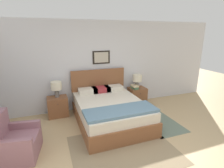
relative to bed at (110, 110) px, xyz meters
The scene contains 13 objects.
ground_plane 1.57m from the bed, 87.78° to the right, with size 16.00×16.00×0.00m, color tan.
wall_back 1.49m from the bed, 86.97° to the left, with size 7.97×0.09×2.60m.
area_rug_main 1.23m from the bed, 96.83° to the right, with size 2.02×1.65×0.01m.
area_rug_bedside 1.29m from the bed, 16.49° to the right, with size 0.84×1.59×0.01m.
bed is the anchor object (origin of this frame).
armchair 2.19m from the bed, 162.86° to the right, with size 0.81×0.86×0.85m.
nightstand_near_window 1.50m from the bed, 145.88° to the left, with size 0.54×0.44×0.55m.
nightstand_by_door 1.50m from the bed, 34.12° to the left, with size 0.54×0.44×0.55m.
table_lamp_near_window 1.59m from the bed, 144.74° to the left, with size 0.28×0.28×0.43m.
table_lamp_by_door 1.60m from the bed, 35.07° to the left, with size 0.28×0.28×0.43m.
book_thick_bottom 1.39m from the bed, 35.51° to the left, with size 0.17×0.27×0.04m.
book_hardcover_middle 1.40m from the bed, 35.51° to the left, with size 0.18×0.27×0.03m.
book_novel_upper 1.41m from the bed, 35.51° to the left, with size 0.20×0.28×0.04m.
Camera 1 is at (-1.45, -2.35, 2.22)m, focal length 28.00 mm.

